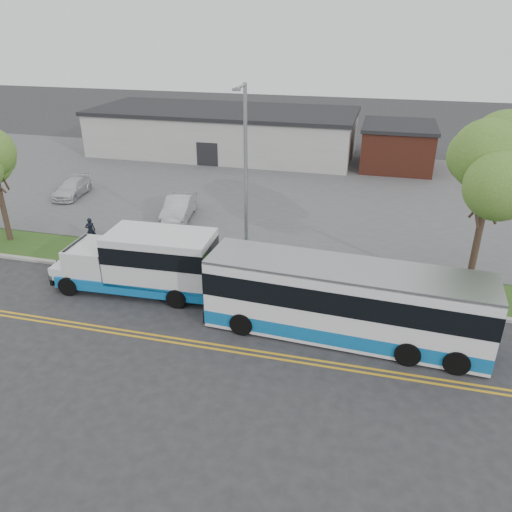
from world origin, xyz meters
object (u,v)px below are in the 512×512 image
(streetlight_near, at_px, (245,177))
(pedestrian, at_px, (91,230))
(parked_car_a, at_px, (179,208))
(shuttle_bus, at_px, (146,260))
(tree_east, at_px, (492,172))
(transit_bus, at_px, (344,302))
(parked_car_b, at_px, (72,188))

(streetlight_near, height_order, pedestrian, streetlight_near)
(pedestrian, height_order, parked_car_a, pedestrian)
(streetlight_near, height_order, shuttle_bus, streetlight_near)
(parked_car_a, bearing_deg, pedestrian, -134.26)
(tree_east, xyz_separation_m, pedestrian, (-20.91, 1.00, -5.33))
(streetlight_near, distance_m, transit_bus, 7.96)
(shuttle_bus, xyz_separation_m, parked_car_b, (-11.79, 11.70, -0.96))
(transit_bus, bearing_deg, streetlight_near, 143.66)
(tree_east, bearing_deg, streetlight_near, -178.58)
(pedestrian, bearing_deg, transit_bus, 128.95)
(tree_east, distance_m, parked_car_b, 28.76)
(streetlight_near, xyz_separation_m, transit_bus, (5.47, -4.53, -3.60))
(streetlight_near, relative_size, parked_car_b, 2.28)
(transit_bus, bearing_deg, parked_car_b, 151.68)
(parked_car_b, bearing_deg, tree_east, -24.58)
(transit_bus, distance_m, parked_car_a, 16.09)
(tree_east, bearing_deg, parked_car_a, 160.84)
(parked_car_a, bearing_deg, tree_east, -28.55)
(transit_bus, height_order, pedestrian, transit_bus)
(streetlight_near, xyz_separation_m, parked_car_b, (-15.96, 8.66, -4.53))
(streetlight_near, bearing_deg, parked_car_b, 151.52)
(tree_east, height_order, pedestrian, tree_east)
(tree_east, bearing_deg, parked_car_b, 162.72)
(transit_bus, bearing_deg, parked_car_a, 140.86)
(pedestrian, bearing_deg, parked_car_b, -81.06)
(streetlight_near, bearing_deg, shuttle_bus, -143.85)
(parked_car_a, height_order, parked_car_b, parked_car_a)
(shuttle_bus, relative_size, pedestrian, 5.28)
(shuttle_bus, distance_m, parked_car_a, 9.66)
(streetlight_near, relative_size, transit_bus, 0.81)
(tree_east, distance_m, shuttle_bus, 16.18)
(tree_east, relative_size, streetlight_near, 0.88)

